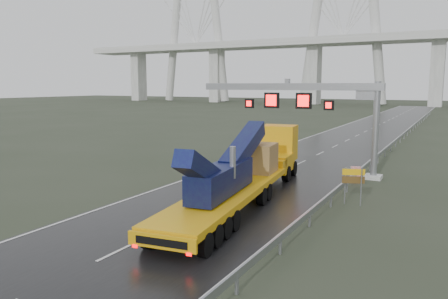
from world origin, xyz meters
The scene contains 7 objects.
ground centered at (0.00, 0.00, 0.00)m, with size 400.00×400.00×0.00m, color #2D3525.
road centered at (0.00, 40.00, 0.01)m, with size 11.00×200.00×0.02m, color black.
guardrail centered at (6.10, 30.00, 0.70)m, with size 0.20×140.00×1.40m, color #909299, non-canonical shape.
sign_gantry centered at (2.10, 17.99, 5.61)m, with size 14.90×1.20×7.42m.
heavy_haul_truck centered at (0.90, 9.34, 1.80)m, with size 5.32×19.95×4.64m.
exit_sign_pair centered at (7.10, 10.00, 1.53)m, with size 1.21×0.52×2.19m.
striped_barrier centered at (6.00, 16.04, 0.58)m, with size 0.69×0.37×1.17m, color red.
Camera 1 is at (12.26, -15.29, 6.96)m, focal length 35.00 mm.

